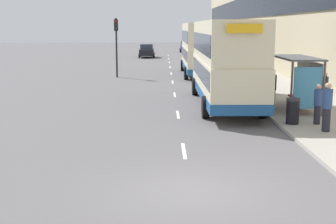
{
  "coord_description": "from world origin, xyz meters",
  "views": [
    {
      "loc": [
        -0.67,
        -11.05,
        4.02
      ],
      "look_at": [
        -0.38,
        18.95,
        -1.47
      ],
      "focal_mm": 50.0,
      "sensor_mm": 36.0,
      "label": 1
    }
  ],
  "objects": [
    {
      "name": "lane_mark_7",
      "position": [
        0.0,
        48.75,
        0.01
      ],
      "size": [
        0.12,
        2.0,
        0.01
      ],
      "color": "silver",
      "rests_on": "ground_plane"
    },
    {
      "name": "double_decker_bus_ahead",
      "position": [
        2.35,
        28.17,
        2.29
      ],
      "size": [
        2.85,
        11.09,
        4.3
      ],
      "color": "beige",
      "rests_on": "ground_plane"
    },
    {
      "name": "pedestrian_3",
      "position": [
        7.34,
        11.9,
        0.99
      ],
      "size": [
        0.33,
        0.33,
        1.66
      ],
      "color": "#23232D",
      "rests_on": "ground_plane"
    },
    {
      "name": "bus_shelter",
      "position": [
        5.77,
        10.69,
        1.88
      ],
      "size": [
        1.6,
        4.2,
        2.48
      ],
      "color": "#4C4C51",
      "rests_on": "ground_plane"
    },
    {
      "name": "lane_mark_1",
      "position": [
        0.0,
        10.22,
        0.01
      ],
      "size": [
        0.12,
        2.0,
        0.01
      ],
      "color": "silver",
      "rests_on": "ground_plane"
    },
    {
      "name": "lane_mark_6",
      "position": [
        0.0,
        42.32,
        0.01
      ],
      "size": [
        0.12,
        2.0,
        0.01
      ],
      "color": "silver",
      "rests_on": "ground_plane"
    },
    {
      "name": "pavement",
      "position": [
        6.5,
        38.5,
        0.07
      ],
      "size": [
        5.0,
        93.0,
        0.14
      ],
      "color": "#A39E93",
      "rests_on": "ground_plane"
    },
    {
      "name": "pedestrian_1",
      "position": [
        4.57,
        11.19,
        1.08
      ],
      "size": [
        0.37,
        0.37,
        1.85
      ],
      "color": "#23232D",
      "rests_on": "ground_plane"
    },
    {
      "name": "lane_mark_5",
      "position": [
        0.0,
        35.9,
        0.01
      ],
      "size": [
        0.12,
        2.0,
        0.01
      ],
      "color": "silver",
      "rests_on": "ground_plane"
    },
    {
      "name": "pedestrian_at_shelter",
      "position": [
        4.66,
        15.11,
        1.06
      ],
      "size": [
        0.36,
        0.36,
        1.8
      ],
      "color": "#23232D",
      "rests_on": "ground_plane"
    },
    {
      "name": "lane_mark_8",
      "position": [
        0.0,
        55.17,
        0.01
      ],
      "size": [
        0.12,
        2.0,
        0.01
      ],
      "color": "silver",
      "rests_on": "ground_plane"
    },
    {
      "name": "double_decker_bus_near",
      "position": [
        2.47,
        12.83,
        2.29
      ],
      "size": [
        2.85,
        11.14,
        4.3
      ],
      "color": "beige",
      "rests_on": "ground_plane"
    },
    {
      "name": "car_0",
      "position": [
        -2.87,
        51.05,
        0.87
      ],
      "size": [
        2.03,
        4.38,
        1.76
      ],
      "rotation": [
        0.0,
        0.0,
        3.14
      ],
      "color": "black",
      "rests_on": "ground_plane"
    },
    {
      "name": "ground_plane",
      "position": [
        0.0,
        0.0,
        0.0
      ],
      "size": [
        220.0,
        220.0,
        0.0
      ],
      "primitive_type": "plane",
      "color": "#5B595B"
    },
    {
      "name": "car_1",
      "position": [
        2.96,
        64.14,
        0.88
      ],
      "size": [
        1.99,
        3.83,
        1.8
      ],
      "color": "navy",
      "rests_on": "ground_plane"
    },
    {
      "name": "lane_mark_3",
      "position": [
        0.0,
        23.06,
        0.01
      ],
      "size": [
        0.12,
        2.0,
        0.01
      ],
      "color": "silver",
      "rests_on": "ground_plane"
    },
    {
      "name": "litter_bin",
      "position": [
        4.55,
        7.45,
        0.67
      ],
      "size": [
        0.55,
        0.55,
        1.05
      ],
      "color": "black",
      "rests_on": "ground_plane"
    },
    {
      "name": "traffic_light_far_kerb",
      "position": [
        -4.4,
        26.43,
        3.16
      ],
      "size": [
        0.3,
        0.32,
        4.68
      ],
      "color": "black",
      "rests_on": "ground_plane"
    },
    {
      "name": "pedestrian_2",
      "position": [
        5.43,
        6.05,
        1.08
      ],
      "size": [
        0.37,
        0.37,
        1.84
      ],
      "color": "#23232D",
      "rests_on": "ground_plane"
    },
    {
      "name": "pedestrian_4",
      "position": [
        5.52,
        7.38,
        0.97
      ],
      "size": [
        0.32,
        0.32,
        1.62
      ],
      "color": "#23232D",
      "rests_on": "ground_plane"
    },
    {
      "name": "lane_mark_4",
      "position": [
        0.0,
        29.48,
        0.01
      ],
      "size": [
        0.12,
        2.0,
        0.01
      ],
      "color": "silver",
      "rests_on": "ground_plane"
    },
    {
      "name": "lane_mark_0",
      "position": [
        0.0,
        3.8,
        0.01
      ],
      "size": [
        0.12,
        2.0,
        0.01
      ],
      "color": "silver",
      "rests_on": "ground_plane"
    },
    {
      "name": "lane_mark_2",
      "position": [
        0.0,
        16.64,
        0.01
      ],
      "size": [
        0.12,
        2.0,
        0.01
      ],
      "color": "silver",
      "rests_on": "ground_plane"
    }
  ]
}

